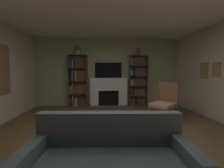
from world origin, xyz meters
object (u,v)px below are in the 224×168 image
Objects in this scene: tv at (108,70)px; potted_plant at (78,50)px; vase_with_flowers at (139,52)px; coffee_table at (106,134)px; bookshelf_right at (136,82)px; couch at (109,168)px; armchair at (165,102)px; fireplace at (109,91)px; bookshelf_left at (76,81)px.

potted_plant is at bearing -174.24° from tv.
coffee_table is at bearing -111.20° from vase_with_flowers.
potted_plant is 4.21m from coffee_table.
bookshelf_right is 1.07× the size of couch.
armchair is at bearing -36.12° from potted_plant.
coffee_table is at bearing -93.48° from tv.
potted_plant is (-1.19, -0.04, 1.61)m from fireplace.
bookshelf_right is (1.10, -0.07, -0.48)m from tv.
tv is 0.56× the size of couch.
vase_with_flowers is (2.38, -0.00, -0.04)m from potted_plant.
fireplace is 1.35m from bookshelf_left.
bookshelf_right is at bearing -3.41° from tv.
bookshelf_left is 4.68m from couch.
fireplace reaches higher than coffee_table.
coffee_table is at bearing -134.98° from armchair.
vase_with_flowers reaches higher than bookshelf_right.
bookshelf_right is at bearing 0.92° from fireplace.
vase_with_flowers is 0.25× the size of couch.
vase_with_flowers is 0.51× the size of coffee_table.
coffee_table is at bearing -75.30° from potted_plant.
couch is (0.96, -4.46, -1.92)m from potted_plant.
tv is 3.07× the size of potted_plant.
potted_plant is 3.71m from armchair.
bookshelf_left is at bearing -176.39° from tv.
tv is 1.41m from vase_with_flowers.
potted_plant reaches higher than bookshelf_right.
couch is at bearing -77.81° from potted_plant.
coffee_table is (-0.23, -3.70, -0.23)m from fireplace.
bookshelf_left is at bearing -179.64° from bookshelf_right.
couch is at bearing -89.79° from coffee_table.
armchair is at bearing -54.42° from tv.
couch is (-1.33, -4.51, -0.66)m from bookshelf_right.
potted_plant is 4.95m from couch.
tv reaches higher than armchair.
potted_plant reaches higher than coffee_table.
potted_plant is at bearing 102.19° from couch.
bookshelf_left and bookshelf_right have the same top height.
armchair is (2.67, -1.95, -1.68)m from potted_plant.
coffee_table is (-0.23, -3.78, -1.06)m from tv.
coffee_table is (-1.33, -3.72, -0.59)m from bookshelf_right.
bookshelf_right is at bearing 1.35° from potted_plant.
fireplace reaches higher than armchair.
tv is 1.43m from potted_plant.
couch is 2.03× the size of coffee_table.
tv is at bearing 86.52° from coffee_table.
potted_plant is 0.33× the size of armchair.
vase_with_flowers reaches higher than bookshelf_left.
bookshelf_left reaches higher than coffee_table.
bookshelf_left is 5.85× the size of potted_plant.
bookshelf_left is 1.21m from potted_plant.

